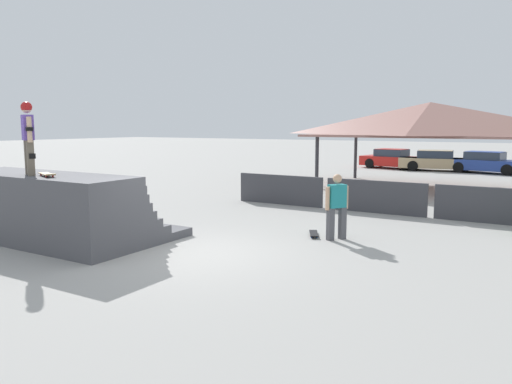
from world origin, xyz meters
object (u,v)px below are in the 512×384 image
Objects in this scene: skateboard_on_deck at (47,174)px; bystander_walking at (337,203)px; skater_on_deck at (28,133)px; skateboard_on_ground at (314,234)px; parked_car_red at (393,159)px; parked_car_tan at (437,161)px; parked_car_blue at (486,163)px.

skateboard_on_deck is 6.82m from bystander_walking.
skater_on_deck reaches higher than bystander_walking.
skateboard_on_deck is at bearing -74.41° from skateboard_on_ground.
parked_car_red is (0.64, 25.47, -1.12)m from skateboard_on_deck.
skater_on_deck is 25.61m from parked_car_tan.
bystander_walking is at bearing 62.80° from skater_on_deck.
parked_car_red is at bearing -174.25° from parked_car_blue.
skateboard_on_ground is at bearing -63.39° from bystander_walking.
parked_car_blue is (5.66, -0.38, 0.00)m from parked_car_red.
parked_car_tan is 1.02× the size of parked_car_blue.
parked_car_red is at bearing 114.35° from skater_on_deck.
parked_car_red is 5.68m from parked_car_blue.
bystander_walking is 1.98× the size of skateboard_on_ground.
skater_on_deck is 7.28m from skateboard_on_ground.
bystander_walking is (5.91, 4.23, -1.73)m from skater_on_deck.
bystander_walking is 0.38× the size of parked_car_red.
parked_car_tan is (-1.17, 20.89, 0.55)m from skateboard_on_ground.
skateboard_on_deck is 0.17× the size of parked_car_blue.
skater_on_deck is at bearing -108.12° from parked_car_tan.
parked_car_tan is (4.09, 25.20, -2.03)m from skater_on_deck.
skater_on_deck is 0.39× the size of parked_car_red.
bystander_walking is at bearing 61.34° from skateboard_on_deck.
skateboard_on_deck reaches higher than parked_car_tan.
parked_car_tan is (2.83, -0.26, 0.00)m from parked_car_red.
skateboard_on_ground is at bearing -69.18° from parked_car_red.
skateboard_on_deck reaches higher than skateboard_on_ground.
parked_car_blue is (2.83, -0.12, -0.00)m from parked_car_tan.
bystander_walking reaches higher than parked_car_tan.
parked_car_blue is at bearing -149.15° from bystander_walking.
skateboard_on_deck is at bearing -17.57° from bystander_walking.
bystander_walking is 0.35× the size of parked_car_tan.
parked_car_blue is (1.66, 20.77, 0.54)m from skateboard_on_ground.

